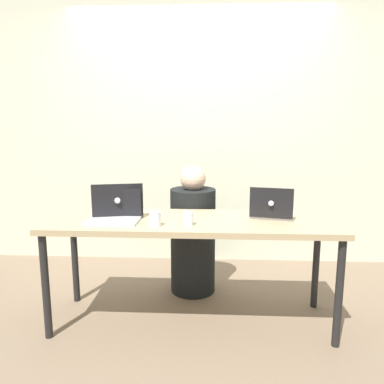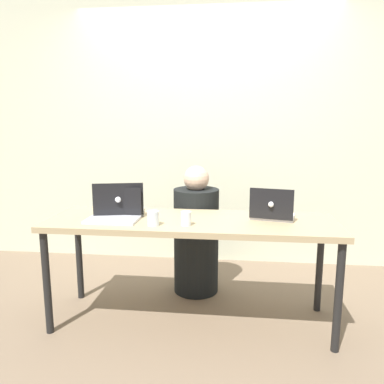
% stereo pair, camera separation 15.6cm
% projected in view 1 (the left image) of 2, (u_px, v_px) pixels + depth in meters
% --- Properties ---
extents(ground_plane, '(12.00, 12.00, 0.00)m').
position_uv_depth(ground_plane, '(192.00, 320.00, 2.70)').
color(ground_plane, '#77634F').
extents(back_wall, '(5.13, 0.10, 2.68)m').
position_uv_depth(back_wall, '(199.00, 130.00, 3.74)').
color(back_wall, beige).
rests_on(back_wall, ground).
extents(desk, '(1.97, 0.62, 0.75)m').
position_uv_depth(desk, '(192.00, 229.00, 2.58)').
color(desk, tan).
rests_on(desk, ground).
extents(person_at_center, '(0.40, 0.40, 1.07)m').
position_uv_depth(person_at_center, '(193.00, 237.00, 3.12)').
color(person_at_center, black).
rests_on(person_at_center, ground).
extents(laptop_back_right, '(0.33, 0.29, 0.22)m').
position_uv_depth(laptop_back_right, '(271.00, 211.00, 2.60)').
color(laptop_back_right, silver).
rests_on(laptop_back_right, desk).
extents(laptop_back_left, '(0.40, 0.33, 0.24)m').
position_uv_depth(laptop_back_left, '(118.00, 209.00, 2.66)').
color(laptop_back_left, '#B6B8B6').
rests_on(laptop_back_left, desk).
extents(laptop_front_left, '(0.35, 0.25, 0.21)m').
position_uv_depth(laptop_front_left, '(114.00, 214.00, 2.52)').
color(laptop_front_left, silver).
rests_on(laptop_front_left, desk).
extents(water_glass_left, '(0.08, 0.08, 0.09)m').
position_uv_depth(water_glass_left, '(155.00, 220.00, 2.39)').
color(water_glass_left, silver).
rests_on(water_glass_left, desk).
extents(water_glass_center, '(0.07, 0.07, 0.09)m').
position_uv_depth(water_glass_center, '(188.00, 219.00, 2.41)').
color(water_glass_center, white).
rests_on(water_glass_center, desk).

